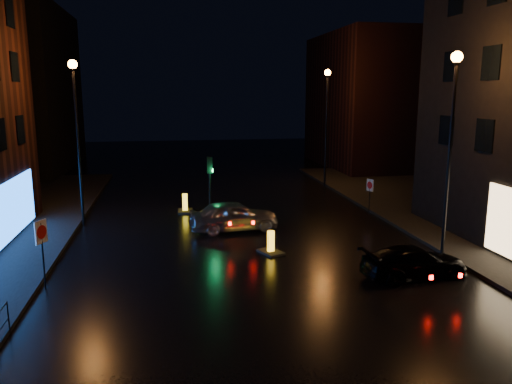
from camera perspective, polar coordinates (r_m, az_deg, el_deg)
ground at (r=14.43m, az=4.77°, el=-16.88°), size 120.00×120.00×0.00m
building_far_left at (r=48.94m, az=-25.48°, el=10.50°), size 8.00×16.00×14.00m
building_far_right at (r=47.93m, az=12.67°, el=10.11°), size 8.00×14.00×12.00m
street_lamp_lfar at (r=26.68m, az=-19.85°, el=8.00°), size 0.44×0.44×8.37m
street_lamp_rnear at (r=21.44m, az=21.47°, el=7.22°), size 0.44×0.44×8.37m
street_lamp_rfar at (r=36.06m, az=8.07°, el=9.25°), size 0.44×0.44×8.37m
traffic_signal at (r=27.11m, az=-5.23°, el=-2.16°), size 1.40×2.40×3.45m
silver_hatchback at (r=24.92m, az=-2.54°, el=-2.74°), size 4.55×2.16×1.50m
dark_sedan at (r=19.70m, az=17.64°, el=-7.65°), size 4.15×1.95×1.17m
bollard_near at (r=21.59m, az=1.70°, el=-6.45°), size 1.14×1.34×0.99m
bollard_far at (r=29.11m, az=-8.10°, el=-1.82°), size 0.88×1.27×1.07m
road_sign_left at (r=18.89m, az=-23.32°, el=-4.84°), size 0.30×0.57×2.47m
road_sign_right at (r=28.49m, az=12.88°, el=0.42°), size 0.22×0.49×2.07m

